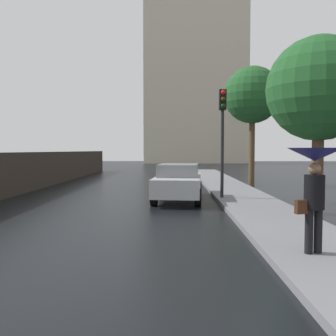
% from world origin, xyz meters
% --- Properties ---
extents(car_silver_near_kerb, '(2.01, 4.59, 1.39)m').
position_xyz_m(car_silver_near_kerb, '(2.58, 10.25, 0.72)').
color(car_silver_near_kerb, '#B2B5BA').
rests_on(car_silver_near_kerb, ground).
extents(pedestrian_with_umbrella_far, '(0.92, 0.92, 1.82)m').
position_xyz_m(pedestrian_with_umbrella_far, '(4.80, 2.63, 1.55)').
color(pedestrian_with_umbrella_far, black).
rests_on(pedestrian_with_umbrella_far, sidewalk_strip).
extents(traffic_light, '(0.26, 0.39, 4.02)m').
position_xyz_m(traffic_light, '(4.21, 10.05, 2.94)').
color(traffic_light, black).
rests_on(traffic_light, sidewalk_strip).
extents(street_tree_near, '(3.07, 3.07, 5.26)m').
position_xyz_m(street_tree_near, '(6.67, 7.30, 3.70)').
color(street_tree_near, '#4C3823').
rests_on(street_tree_near, ground).
extents(street_tree_mid, '(3.02, 3.02, 6.36)m').
position_xyz_m(street_tree_mid, '(6.57, 16.01, 4.81)').
color(street_tree_mid, '#4C3823').
rests_on(street_tree_mid, ground).
extents(distant_tower, '(15.40, 7.60, 32.57)m').
position_xyz_m(distant_tower, '(5.38, 51.32, 16.28)').
color(distant_tower, beige).
rests_on(distant_tower, ground).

